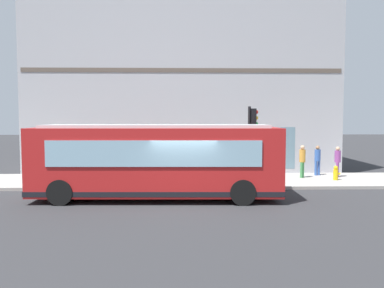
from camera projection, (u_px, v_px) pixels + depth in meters
ground at (184, 202)px, 15.60m from camera, size 120.00×120.00×0.00m
sidewalk_curb at (183, 181)px, 20.41m from camera, size 4.45×40.00×0.15m
building_corner at (183, 85)px, 25.84m from camera, size 7.24×18.46×10.94m
city_bus_nearside at (156, 162)px, 16.16m from camera, size 2.80×10.10×3.07m
traffic_light_near_corner at (252, 130)px, 18.78m from camera, size 0.32×0.49×3.73m
fire_hydrant at (336, 173)px, 20.21m from camera, size 0.35×0.35×0.74m
pedestrian_by_light_pole at (338, 160)px, 21.17m from camera, size 0.32×0.32×1.64m
pedestrian_walking_along_curb at (79, 159)px, 20.42m from camera, size 0.32×0.32×1.78m
pedestrian_near_hydrant at (317, 158)px, 21.81m from camera, size 0.32×0.32×1.64m
pedestrian_near_building_entrance at (302, 159)px, 20.95m from camera, size 0.32×0.32×1.73m
newspaper_vending_box at (150, 168)px, 21.57m from camera, size 0.44×0.43×0.90m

